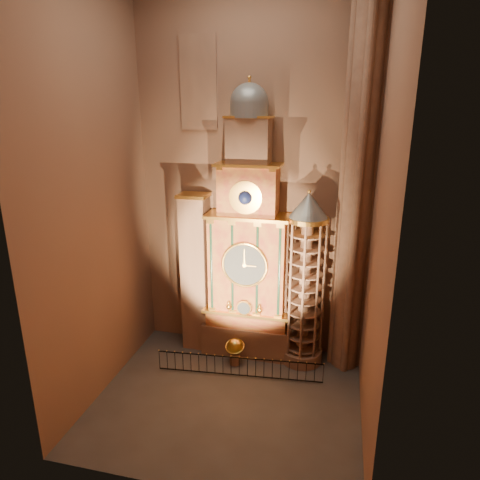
% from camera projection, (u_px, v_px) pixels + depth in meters
% --- Properties ---
extents(floor, '(14.00, 14.00, 0.00)m').
position_uv_depth(floor, '(228.00, 399.00, 23.24)').
color(floor, '#383330').
rests_on(floor, ground).
extents(wall_back, '(22.00, 0.00, 22.00)m').
position_uv_depth(wall_back, '(252.00, 180.00, 25.57)').
color(wall_back, '#8D654C').
rests_on(wall_back, floor).
extents(wall_left, '(0.00, 22.00, 22.00)m').
position_uv_depth(wall_left, '(92.00, 193.00, 21.54)').
color(wall_left, '#8D654C').
rests_on(wall_left, floor).
extents(wall_right, '(0.00, 22.00, 22.00)m').
position_uv_depth(wall_right, '(383.00, 208.00, 18.45)').
color(wall_right, '#8D654C').
rests_on(wall_right, floor).
extents(astronomical_clock, '(5.60, 2.41, 16.70)m').
position_uv_depth(astronomical_clock, '(248.00, 254.00, 25.88)').
color(astronomical_clock, '#8C634C').
rests_on(astronomical_clock, floor).
extents(portrait_tower, '(1.80, 1.60, 10.20)m').
position_uv_depth(portrait_tower, '(196.00, 272.00, 27.10)').
color(portrait_tower, '#8C634C').
rests_on(portrait_tower, floor).
extents(stair_turret, '(2.50, 2.50, 10.80)m').
position_uv_depth(stair_turret, '(305.00, 282.00, 25.28)').
color(stair_turret, '#8C634C').
rests_on(stair_turret, floor).
extents(gothic_pier, '(2.04, 2.04, 22.00)m').
position_uv_depth(gothic_pier, '(358.00, 187.00, 23.29)').
color(gothic_pier, '#8C634C').
rests_on(gothic_pier, floor).
extents(stained_glass_window, '(2.20, 0.14, 5.20)m').
position_uv_depth(stained_glass_window, '(198.00, 83.00, 24.57)').
color(stained_glass_window, navy).
rests_on(stained_glass_window, wall_back).
extents(celestial_globe, '(1.17, 1.11, 1.71)m').
position_uv_depth(celestial_globe, '(235.00, 349.00, 26.12)').
color(celestial_globe, '#8C634C').
rests_on(celestial_globe, floor).
extents(iron_railing, '(9.64, 0.90, 1.24)m').
position_uv_depth(iron_railing, '(239.00, 367.00, 24.94)').
color(iron_railing, black).
rests_on(iron_railing, floor).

